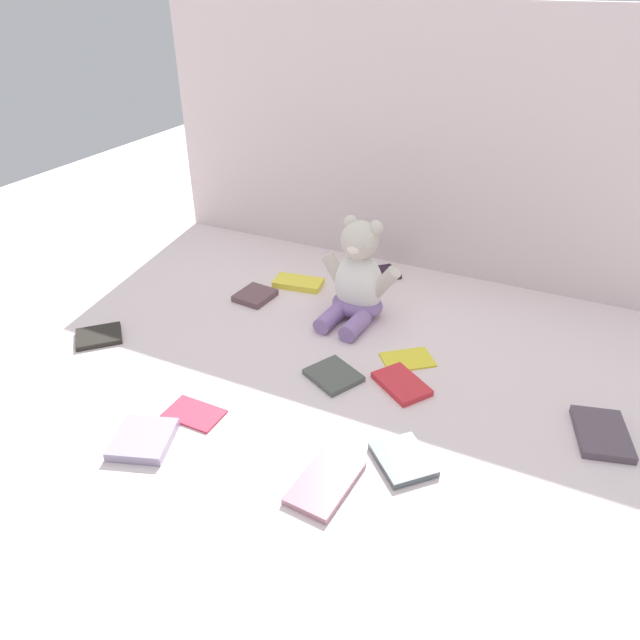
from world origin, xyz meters
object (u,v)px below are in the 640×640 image
Objects in this scene: teddy_bear at (358,282)px; book_case_0 at (298,283)px; book_case_1 at (375,274)px; book_case_9 at (333,375)px; book_case_8 at (602,434)px; book_case_11 at (401,384)px; book_case_3 at (143,439)px; book_case_4 at (403,460)px; book_case_10 at (325,482)px; book_case_2 at (194,413)px; book_case_7 at (255,296)px; book_case_6 at (99,336)px; book_case_5 at (408,359)px.

teddy_bear is 0.23m from book_case_0.
book_case_1 is 1.23× the size of book_case_9.
book_case_8 is 1.13× the size of book_case_11.
book_case_3 is (-0.17, -0.57, -0.08)m from teddy_bear.
book_case_3 reaches higher than book_case_4.
book_case_11 is (0.03, 0.30, 0.00)m from book_case_10.
book_case_2 is at bearing 51.85° from book_case_3.
book_case_7 is 0.92× the size of book_case_9.
book_case_6 is at bearing -108.49° from book_case_2.
book_case_5 is at bearing -116.63° from book_case_6.
book_case_0 is 0.49m from book_case_11.
book_case_0 and book_case_7 have the same top height.
book_case_1 is 0.72m from book_case_6.
book_case_4 is at bearing -140.30° from book_case_6.
book_case_4 and book_case_10 have the same top height.
book_case_3 is at bearing 154.36° from book_case_4.
book_case_2 is (-0.11, -0.68, -0.00)m from book_case_1.
teddy_bear is 2.36× the size of book_case_3.
book_case_5 is at bearing 33.09° from book_case_3.
book_case_8 is (0.30, 0.21, 0.00)m from book_case_4.
book_case_0 is 0.22m from book_case_1.
book_case_0 reaches higher than book_case_2.
book_case_0 is 1.12× the size of book_case_11.
book_case_6 is (-0.49, -0.35, -0.09)m from teddy_bear.
book_case_7 reaches higher than book_case_10.
book_case_3 reaches higher than book_case_11.
book_case_1 is at bearing 61.95° from book_case_11.
teddy_bear reaches higher than book_case_2.
book_case_10 is at bearing 48.89° from book_case_9.
teddy_bear is at bearing 145.27° from book_case_8.
teddy_bear reaches higher than book_case_7.
book_case_0 is at bearing -115.36° from book_case_9.
book_case_0 is 0.99× the size of book_case_8.
book_case_8 is 0.51m from book_case_9.
book_case_0 is 0.67m from book_case_4.
book_case_11 is at bearing 162.47° from book_case_1.
book_case_9 is (0.23, 0.32, -0.00)m from book_case_3.
book_case_6 is (-0.46, -0.56, -0.00)m from book_case_1.
book_case_11 reaches higher than book_case_5.
teddy_bear is 2.39× the size of book_case_4.
book_case_7 is 0.72× the size of book_case_8.
book_case_6 is at bearing -120.12° from book_case_7.
book_case_11 is (-0.37, -0.02, -0.00)m from book_case_8.
book_case_7 is (-0.23, -0.25, 0.00)m from book_case_1.
book_case_5 is 0.17m from book_case_9.
teddy_bear is 0.23m from book_case_1.
book_case_8 is at bearing 7.57° from book_case_3.
book_case_7 reaches higher than book_case_1.
book_case_7 is at bearing 102.72° from book_case_11.
book_case_9 is (-0.21, 0.17, -0.00)m from book_case_4.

